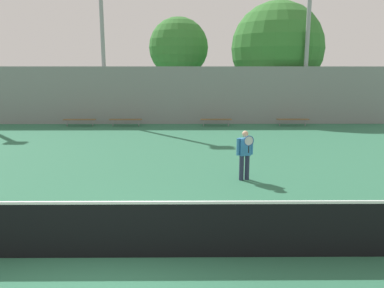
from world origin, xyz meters
The scene contains 12 objects.
ground_plane centered at (0.00, 0.00, 0.00)m, with size 100.00×100.00×0.00m, color #2D6B4C.
tennis_net centered at (0.00, 0.00, 0.54)m, with size 11.85×0.09×1.06m.
tennis_player centered at (3.18, 4.82, 0.85)m, with size 0.52×0.46×1.53m.
bench_courtside_near centered at (3.11, 16.06, 0.38)m, with size 1.87×0.40×0.42m.
bench_courtside_far centered at (7.73, 16.06, 0.38)m, with size 1.93×0.40×0.42m.
bench_adjacent_court centered at (-5.06, 16.06, 0.38)m, with size 1.92×0.40×0.42m.
bench_by_gate centered at (-2.31, 16.06, 0.38)m, with size 1.94×0.40×0.42m.
light_pole_far_right centered at (8.70, 17.25, 5.20)m, with size 0.90×0.60×8.81m.
light_pole_center_back centered at (-3.80, 17.52, 6.51)m, with size 0.90×0.60×11.17m.
back_fence centered at (0.00, 16.97, 1.76)m, with size 27.81×0.06×3.53m.
tree_green_tall centered at (0.75, 21.38, 4.87)m, with size 4.23×4.23×7.02m.
tree_green_broad centered at (7.62, 20.45, 4.76)m, with size 6.36×6.36×7.95m.
Camera 1 is at (1.49, -6.22, 3.32)m, focal length 35.00 mm.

